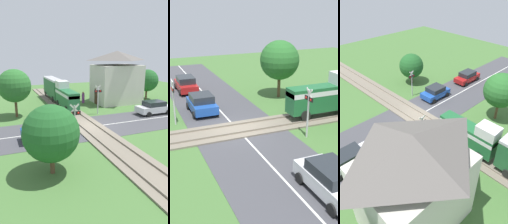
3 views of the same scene
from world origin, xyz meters
The scene contains 9 objects.
ground_plane centered at (0.00, 0.00, 0.00)m, with size 60.00×60.00×0.00m, color #426B33.
road_surface centered at (0.00, 0.00, 0.01)m, with size 48.00×6.40×0.02m.
track_bed centered at (0.00, 0.00, 0.07)m, with size 2.80×48.00×0.24m.
car_near_crossing centered at (-4.54, -1.44, 0.79)m, with size 3.63×2.00×1.53m.
car_far_side centered at (8.79, 1.44, 0.80)m, with size 4.11×1.94×1.53m.
car_behind_queue centered at (-11.08, -1.44, 0.79)m, with size 3.98×1.86×1.51m.
crossing_signal_west_approach centered at (-2.78, -3.85, 2.15)m, with size 0.90×0.18×3.38m.
crossing_signal_east_approach centered at (2.78, 3.85, 2.15)m, with size 0.90×0.18×3.38m.
tree_roadside_hedge centered at (-6.00, 6.21, 3.45)m, with size 3.55×3.55×5.23m.
Camera 2 is at (18.92, -6.67, 8.70)m, focal length 50.00 mm.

